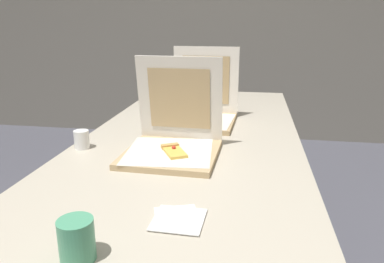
# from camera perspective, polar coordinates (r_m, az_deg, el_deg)

# --- Properties ---
(wall_back) EXTENTS (10.00, 0.10, 2.60)m
(wall_back) POSITION_cam_1_polar(r_m,az_deg,el_deg) (4.04, 6.05, 17.42)
(wall_back) COLOR gray
(wall_back) RESTS_ON ground
(table) EXTENTS (0.95, 2.17, 0.75)m
(table) POSITION_cam_1_polar(r_m,az_deg,el_deg) (1.70, 0.23, -1.83)
(table) COLOR #BCB29E
(table) RESTS_ON ground
(pizza_box_front) EXTENTS (0.36, 0.36, 0.37)m
(pizza_box_front) POSITION_cam_1_polar(r_m,az_deg,el_deg) (1.42, -2.98, -1.49)
(pizza_box_front) COLOR tan
(pizza_box_front) RESTS_ON table
(pizza_box_middle) EXTENTS (0.36, 0.37, 0.37)m
(pizza_box_middle) POSITION_cam_1_polar(r_m,az_deg,el_deg) (1.87, 1.45, 3.08)
(pizza_box_middle) COLOR tan
(pizza_box_middle) RESTS_ON table
(cup_white_far) EXTENTS (0.06, 0.06, 0.07)m
(cup_white_far) POSITION_cam_1_polar(r_m,az_deg,el_deg) (2.06, -5.39, 3.85)
(cup_white_far) COLOR white
(cup_white_far) RESTS_ON table
(cup_white_near_left) EXTENTS (0.06, 0.06, 0.07)m
(cup_white_near_left) POSITION_cam_1_polar(r_m,az_deg,el_deg) (1.55, -16.80, -1.20)
(cup_white_near_left) COLOR white
(cup_white_near_left) RESTS_ON table
(cup_printed_front) EXTENTS (0.08, 0.08, 0.10)m
(cup_printed_front) POSITION_cam_1_polar(r_m,az_deg,el_deg) (0.86, -17.51, -15.81)
(cup_printed_front) COLOR #4C9E75
(cup_printed_front) RESTS_ON table
(napkin_pile) EXTENTS (0.15, 0.16, 0.01)m
(napkin_pile) POSITION_cam_1_polar(r_m,az_deg,el_deg) (0.99, -2.23, -13.33)
(napkin_pile) COLOR white
(napkin_pile) RESTS_ON table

